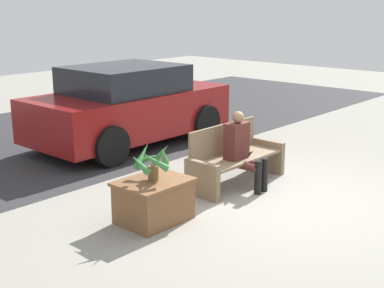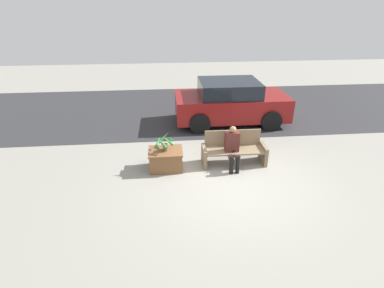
{
  "view_description": "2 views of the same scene",
  "coord_description": "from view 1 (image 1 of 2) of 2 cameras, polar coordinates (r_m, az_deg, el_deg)",
  "views": [
    {
      "loc": [
        -5.96,
        -3.78,
        2.66
      ],
      "look_at": [
        -0.28,
        1.27,
        0.65
      ],
      "focal_mm": 50.0,
      "sensor_mm": 36.0,
      "label": 1
    },
    {
      "loc": [
        -1.54,
        -6.19,
        4.13
      ],
      "look_at": [
        -0.88,
        0.86,
        0.64
      ],
      "focal_mm": 28.0,
      "sensor_mm": 36.0,
      "label": 2
    }
  ],
  "objects": [
    {
      "name": "planter_box",
      "position": [
        6.72,
        -4.1,
        -5.9
      ],
      "size": [
        0.89,
        0.69,
        0.54
      ],
      "color": "brown",
      "rests_on": "ground_plane"
    },
    {
      "name": "ground_plane",
      "position": [
        7.54,
        8.72,
        -6.03
      ],
      "size": [
        30.0,
        30.0,
        0.0
      ],
      "primitive_type": "plane",
      "color": "gray"
    },
    {
      "name": "potted_plant",
      "position": [
        6.57,
        -4.23,
        -1.71
      ],
      "size": [
        0.56,
        0.57,
        0.49
      ],
      "color": "brown",
      "rests_on": "planter_box"
    },
    {
      "name": "person_seated",
      "position": [
        7.85,
        5.38,
        -0.44
      ],
      "size": [
        0.37,
        0.62,
        1.14
      ],
      "color": "#51231E",
      "rests_on": "ground_plane"
    },
    {
      "name": "parked_car",
      "position": [
        10.33,
        -6.81,
        4.09
      ],
      "size": [
        3.93,
        1.98,
        1.53
      ],
      "color": "maroon",
      "rests_on": "ground_plane"
    },
    {
      "name": "road_surface",
      "position": [
        11.27,
        -14.98,
        0.67
      ],
      "size": [
        20.0,
        6.0,
        0.01
      ],
      "primitive_type": "cube",
      "color": "#2D2D30",
      "rests_on": "ground_plane"
    },
    {
      "name": "bench",
      "position": [
        8.1,
        4.48,
        -1.45
      ],
      "size": [
        1.73,
        0.59,
        0.88
      ],
      "color": "#7A664C",
      "rests_on": "ground_plane"
    }
  ]
}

